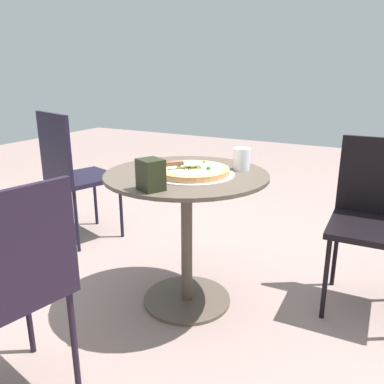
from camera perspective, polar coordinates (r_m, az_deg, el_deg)
ground_plane at (r=2.20m, az=-0.73°, el=-15.37°), size 10.00×10.00×0.00m
patio_table at (r=1.98m, az=-0.78°, el=-2.94°), size 0.80×0.80×0.71m
pizza_on_tray at (r=1.89m, az=0.00°, el=3.05°), size 0.41×0.41×0.05m
pizza_server at (r=1.86m, az=-1.46°, el=4.11°), size 0.17×0.20×0.02m
drinking_cup at (r=1.99m, az=7.19°, el=4.76°), size 0.08×0.08×0.11m
napkin_dispenser at (r=1.64m, az=-5.99°, el=2.50°), size 0.13×0.12×0.13m
patio_chair_near at (r=2.18m, az=25.12°, el=-2.61°), size 0.43×0.43×0.86m
patio_chair_far at (r=2.86m, az=-16.91°, el=3.25°), size 0.52×0.52×0.92m
patio_chair_corner at (r=1.49m, az=-25.32°, el=-11.68°), size 0.47×0.47×0.85m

